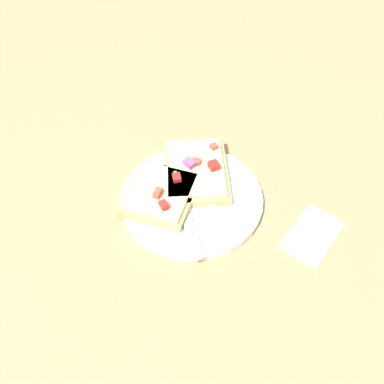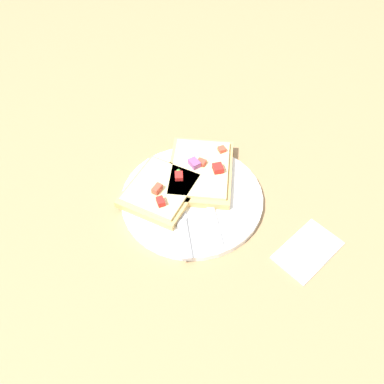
# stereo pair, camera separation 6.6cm
# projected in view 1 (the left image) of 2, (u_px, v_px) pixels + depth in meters

# --- Properties ---
(ground_plane) EXTENTS (4.00, 4.00, 0.00)m
(ground_plane) POSITION_uv_depth(u_px,v_px,m) (192.00, 200.00, 0.69)
(ground_plane) COLOR #9E7A51
(plate) EXTENTS (0.26, 0.26, 0.01)m
(plate) POSITION_uv_depth(u_px,v_px,m) (192.00, 198.00, 0.68)
(plate) COLOR white
(plate) RESTS_ON ground
(fork) EXTENTS (0.13, 0.18, 0.01)m
(fork) POSITION_uv_depth(u_px,v_px,m) (207.00, 193.00, 0.68)
(fork) COLOR #B7B7BC
(fork) RESTS_ON plate
(knife) EXTENTS (0.13, 0.18, 0.01)m
(knife) POSITION_uv_depth(u_px,v_px,m) (185.00, 218.00, 0.64)
(knife) COLOR #B7B7BC
(knife) RESTS_ON plate
(pizza_slice_main) EXTENTS (0.20, 0.20, 0.03)m
(pizza_slice_main) POSITION_uv_depth(u_px,v_px,m) (196.00, 170.00, 0.70)
(pizza_slice_main) COLOR tan
(pizza_slice_main) RESTS_ON plate
(pizza_slice_corner) EXTENTS (0.16, 0.15, 0.03)m
(pizza_slice_corner) POSITION_uv_depth(u_px,v_px,m) (161.00, 194.00, 0.67)
(pizza_slice_corner) COLOR tan
(pizza_slice_corner) RESTS_ON plate
(crumb_scatter) EXTENTS (0.05, 0.07, 0.01)m
(crumb_scatter) POSITION_uv_depth(u_px,v_px,m) (174.00, 190.00, 0.68)
(crumb_scatter) COLOR tan
(crumb_scatter) RESTS_ON plate
(napkin) EXTENTS (0.11, 0.07, 0.01)m
(napkin) POSITION_uv_depth(u_px,v_px,m) (313.00, 234.00, 0.63)
(napkin) COLOR silver
(napkin) RESTS_ON ground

